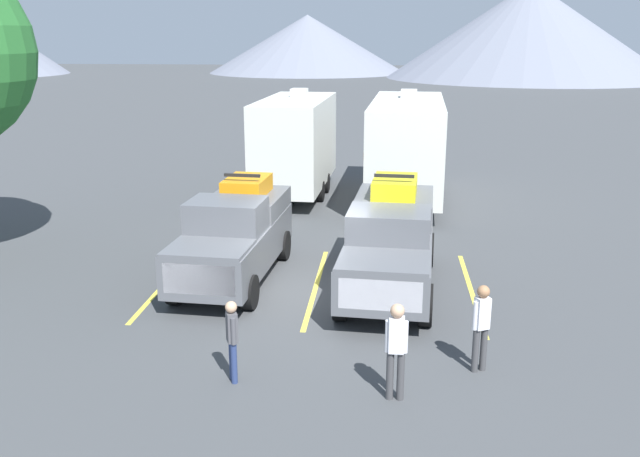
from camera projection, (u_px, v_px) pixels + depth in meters
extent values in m
plane|color=#3F4244|center=(314.00, 295.00, 16.46)|extent=(240.00, 240.00, 0.00)
cube|color=#595B60|center=(233.00, 246.00, 17.22)|extent=(2.26, 5.41, 0.99)
cube|color=#595B60|center=(209.00, 248.00, 15.27)|extent=(1.93, 1.60, 0.08)
cube|color=#595B60|center=(227.00, 216.00, 16.52)|extent=(1.88, 1.49, 0.80)
cube|color=slate|center=(220.00, 221.00, 15.99)|extent=(1.69, 0.34, 0.59)
cube|color=#595B60|center=(248.00, 203.00, 18.37)|extent=(2.03, 2.55, 0.51)
cube|color=silver|center=(199.00, 280.00, 14.73)|extent=(1.63, 0.17, 0.69)
cylinder|color=black|center=(249.00, 292.00, 15.51)|extent=(0.33, 0.82, 0.80)
cylinder|color=black|center=(175.00, 288.00, 15.79)|extent=(0.33, 0.82, 0.80)
cylinder|color=black|center=(283.00, 245.00, 18.93)|extent=(0.33, 0.82, 0.80)
cylinder|color=black|center=(222.00, 242.00, 19.20)|extent=(0.33, 0.82, 0.80)
cube|color=orange|center=(247.00, 186.00, 18.24)|extent=(1.15, 1.62, 0.45)
cylinder|color=black|center=(258.00, 191.00, 17.67)|extent=(0.21, 0.45, 0.44)
cylinder|color=black|center=(226.00, 190.00, 17.80)|extent=(0.21, 0.45, 0.44)
cylinder|color=black|center=(267.00, 182.00, 18.68)|extent=(0.21, 0.45, 0.44)
cylinder|color=black|center=(237.00, 181.00, 18.82)|extent=(0.21, 0.45, 0.44)
cube|color=black|center=(242.00, 175.00, 17.72)|extent=(0.96, 0.14, 0.08)
cube|color=#595B60|center=(389.00, 254.00, 16.49)|extent=(2.37, 5.87, 0.94)
cube|color=#595B60|center=(384.00, 261.00, 14.39)|extent=(2.02, 1.73, 0.08)
cube|color=#595B60|center=(389.00, 226.00, 15.77)|extent=(1.97, 1.62, 0.74)
cube|color=slate|center=(387.00, 232.00, 15.19)|extent=(1.76, 0.33, 0.55)
cube|color=#595B60|center=(394.00, 207.00, 17.75)|extent=(2.12, 2.77, 0.62)
cube|color=silver|center=(380.00, 295.00, 13.78)|extent=(1.70, 0.17, 0.66)
cylinder|color=black|center=(426.00, 305.00, 14.63)|extent=(0.34, 0.94, 0.92)
cylinder|color=black|center=(341.00, 300.00, 14.91)|extent=(0.34, 0.94, 0.92)
cylinder|color=black|center=(428.00, 250.00, 18.33)|extent=(0.34, 0.94, 0.92)
cylinder|color=black|center=(360.00, 246.00, 18.62)|extent=(0.34, 0.94, 0.92)
cube|color=yellow|center=(395.00, 187.00, 17.60)|extent=(1.21, 1.76, 0.45)
cylinder|color=black|center=(412.00, 192.00, 16.98)|extent=(0.21, 0.45, 0.44)
cylinder|color=black|center=(376.00, 191.00, 17.12)|extent=(0.21, 0.45, 0.44)
cylinder|color=black|center=(413.00, 183.00, 18.09)|extent=(0.21, 0.45, 0.44)
cylinder|color=black|center=(379.00, 182.00, 18.23)|extent=(0.21, 0.45, 0.44)
cube|color=black|center=(394.00, 176.00, 17.05)|extent=(1.00, 0.15, 0.08)
cube|color=gold|center=(167.00, 281.00, 17.37)|extent=(0.12, 5.50, 0.01)
cube|color=gold|center=(316.00, 286.00, 17.01)|extent=(0.12, 5.50, 0.01)
cube|color=gold|center=(471.00, 291.00, 16.66)|extent=(0.12, 5.50, 0.01)
cube|color=silver|center=(295.00, 141.00, 25.83)|extent=(2.61, 6.28, 3.16)
cube|color=#4C6B99|center=(265.00, 136.00, 25.95)|extent=(0.29, 5.93, 0.24)
cube|color=silver|center=(299.00, 93.00, 26.23)|extent=(0.63, 0.73, 0.30)
cube|color=#333333|center=(276.00, 212.00, 22.81)|extent=(0.17, 1.20, 0.12)
cylinder|color=black|center=(321.00, 191.00, 25.45)|extent=(0.25, 0.77, 0.76)
cylinder|color=black|center=(264.00, 189.00, 25.75)|extent=(0.25, 0.77, 0.76)
cylinder|color=black|center=(326.00, 183.00, 26.86)|extent=(0.25, 0.77, 0.76)
cylinder|color=black|center=(272.00, 181.00, 27.16)|extent=(0.25, 0.77, 0.76)
cube|color=silver|center=(407.00, 144.00, 25.20)|extent=(2.90, 7.94, 3.16)
cube|color=brown|center=(372.00, 139.00, 25.33)|extent=(0.36, 7.51, 0.24)
cube|color=silver|center=(409.00, 93.00, 25.84)|extent=(0.63, 0.73, 0.30)
cube|color=#333333|center=(402.00, 223.00, 21.40)|extent=(0.17, 1.20, 0.12)
cylinder|color=black|center=(437.00, 197.00, 24.62)|extent=(0.25, 0.77, 0.76)
cylinder|color=black|center=(372.00, 194.00, 24.95)|extent=(0.25, 0.77, 0.76)
cylinder|color=black|center=(436.00, 185.00, 26.41)|extent=(0.25, 0.77, 0.76)
cylinder|color=black|center=(375.00, 184.00, 26.73)|extent=(0.25, 0.77, 0.76)
cylinder|color=#3F3F42|center=(401.00, 376.00, 11.64)|extent=(0.13, 0.13, 0.88)
cylinder|color=#3F3F42|center=(390.00, 375.00, 11.67)|extent=(0.13, 0.13, 0.88)
cube|color=silver|center=(397.00, 335.00, 11.45)|extent=(0.26, 0.21, 0.63)
sphere|color=tan|center=(397.00, 311.00, 11.33)|extent=(0.24, 0.24, 0.24)
cylinder|color=silver|center=(405.00, 337.00, 11.44)|extent=(0.10, 0.10, 0.56)
cylinder|color=silver|center=(388.00, 336.00, 11.47)|extent=(0.10, 0.10, 0.56)
cylinder|color=#3F3F42|center=(475.00, 350.00, 12.61)|extent=(0.12, 0.12, 0.85)
cylinder|color=#3F3F42|center=(483.00, 349.00, 12.67)|extent=(0.12, 0.12, 0.85)
cube|color=silver|center=(482.00, 313.00, 12.44)|extent=(0.31, 0.28, 0.60)
sphere|color=#9E704C|center=(484.00, 292.00, 12.33)|extent=(0.23, 0.23, 0.23)
cylinder|color=silver|center=(475.00, 316.00, 12.41)|extent=(0.10, 0.10, 0.54)
cylinder|color=silver|center=(488.00, 314.00, 12.50)|extent=(0.10, 0.10, 0.54)
cylinder|color=navy|center=(232.00, 359.00, 12.35)|extent=(0.11, 0.11, 0.78)
cylinder|color=navy|center=(234.00, 363.00, 12.21)|extent=(0.11, 0.11, 0.78)
cube|color=#4C4C51|center=(232.00, 327.00, 12.10)|extent=(0.26, 0.28, 0.55)
sphere|color=tan|center=(231.00, 307.00, 11.99)|extent=(0.21, 0.21, 0.21)
cylinder|color=#4C4C51|center=(230.00, 326.00, 12.22)|extent=(0.09, 0.09, 0.50)
cylinder|color=#4C4C51|center=(233.00, 331.00, 11.99)|extent=(0.09, 0.09, 0.50)
cone|color=slate|center=(307.00, 44.00, 106.46)|extent=(30.47, 30.47, 8.69)
cone|color=slate|center=(529.00, 31.00, 92.78)|extent=(38.13, 38.13, 12.56)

